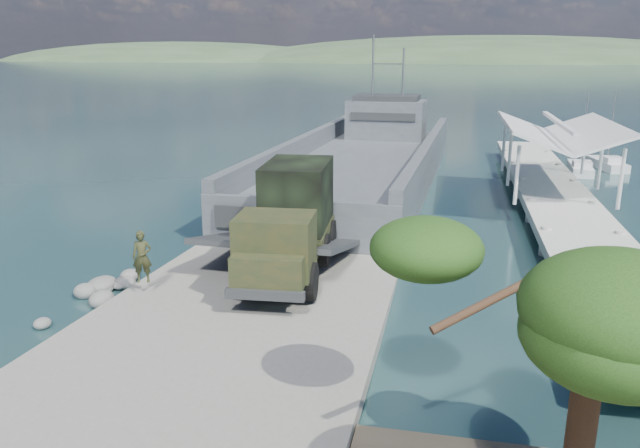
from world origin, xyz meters
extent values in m
plane|color=#19363E|center=(0.00, 0.00, 0.00)|extent=(1400.00, 1400.00, 0.00)
cube|color=gray|center=(0.00, -1.00, 0.25)|extent=(10.00, 18.00, 0.50)
cube|color=#B5B6AB|center=(13.00, 18.00, 1.00)|extent=(4.00, 44.00, 0.50)
cube|color=#454A51|center=(0.74, 24.57, 0.49)|extent=(11.23, 33.03, 2.72)
cube|color=#454A51|center=(-3.82, 24.77, 2.50)|extent=(2.10, 32.62, 1.41)
cube|color=#454A51|center=(5.30, 24.37, 2.50)|extent=(2.10, 32.62, 1.41)
cube|color=#454A51|center=(0.02, 8.38, 1.09)|extent=(9.80, 0.87, 2.83)
cube|color=#454A51|center=(1.23, 35.43, 3.48)|extent=(6.71, 4.64, 3.26)
cube|color=#2A2C2E|center=(1.23, 35.43, 5.33)|extent=(5.59, 3.72, 0.43)
cylinder|color=gray|center=(-0.08, 35.49, 7.83)|extent=(0.17, 0.17, 5.44)
cylinder|color=gray|center=(2.53, 35.37, 7.29)|extent=(0.17, 0.17, 4.35)
cylinder|color=black|center=(-0.33, 1.08, 1.21)|extent=(0.59, 1.44, 1.41)
cylinder|color=black|center=(2.16, 1.26, 1.21)|extent=(0.59, 1.44, 1.41)
cylinder|color=black|center=(-0.60, 4.77, 1.21)|extent=(0.59, 1.44, 1.41)
cylinder|color=black|center=(1.89, 4.95, 1.21)|extent=(0.59, 1.44, 1.41)
cylinder|color=black|center=(-0.76, 6.94, 1.21)|extent=(0.59, 1.44, 1.41)
cylinder|color=black|center=(1.73, 7.12, 1.21)|extent=(0.59, 1.44, 1.41)
cube|color=black|center=(0.69, 4.21, 1.37)|extent=(2.99, 8.41, 0.27)
cube|color=#1F2E19|center=(0.90, 1.28, 2.51)|extent=(2.87, 2.37, 2.17)
cube|color=#1F2E19|center=(1.00, -0.02, 1.97)|extent=(2.56, 1.16, 1.09)
cube|color=#1F2E19|center=(0.58, 5.73, 1.75)|extent=(3.07, 5.18, 0.38)
cube|color=black|center=(0.56, 5.94, 3.33)|extent=(2.90, 4.31, 2.72)
cube|color=#2A2C2E|center=(1.04, -0.56, 1.32)|extent=(2.73, 0.47, 0.33)
imported|color=#1F2E19|center=(-4.09, 0.78, 1.48)|extent=(0.83, 0.67, 1.96)
cube|color=silver|center=(19.35, 34.66, 0.24)|extent=(2.45, 5.41, 0.85)
cube|color=silver|center=(19.53, 33.73, 0.81)|extent=(1.59, 1.74, 0.57)
cylinder|color=gray|center=(19.35, 34.66, 3.32)|extent=(0.09, 0.09, 5.69)
cube|color=silver|center=(16.86, 32.18, 0.23)|extent=(1.85, 5.26, 0.84)
cube|color=silver|center=(16.79, 31.24, 0.80)|extent=(1.41, 1.59, 0.56)
cylinder|color=gray|center=(16.86, 32.18, 3.29)|extent=(0.09, 0.09, 5.63)
cylinder|color=#321B14|center=(9.50, -8.55, 2.49)|extent=(0.53, 0.53, 5.15)
ellipsoid|color=#1A3E10|center=(9.50, -8.55, 4.98)|extent=(4.98, 4.62, 2.13)
ellipsoid|color=#1A3E10|center=(6.48, -5.88, 4.98)|extent=(2.49, 2.49, 1.42)
camera|label=1|loc=(6.90, -19.25, 9.20)|focal=35.00mm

